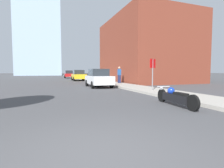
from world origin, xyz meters
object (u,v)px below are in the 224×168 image
object	(u,v)px
motorcycle	(175,97)
parked_car_red	(69,74)
pedestrian	(119,75)
parked_car_yellow	(79,75)
parked_car_white	(98,78)
stop_sign	(153,69)

from	to	relation	value
motorcycle	parked_car_red	distance (m)	34.30
motorcycle	pedestrian	xyz separation A→B (m)	(2.55, 11.96, 0.73)
parked_car_yellow	pedestrian	world-z (taller)	pedestrian
parked_car_white	motorcycle	bearing A→B (deg)	-85.27
parked_car_red	parked_car_white	bearing A→B (deg)	-88.32
pedestrian	parked_car_white	bearing A→B (deg)	-141.84
parked_car_red	pedestrian	xyz separation A→B (m)	(2.89, -22.33, 0.23)
stop_sign	pedestrian	distance (m)	7.65
parked_car_white	stop_sign	size ratio (longest dim) A/B	2.06
parked_car_white	parked_car_red	world-z (taller)	parked_car_red
parked_car_yellow	parked_car_red	xyz separation A→B (m)	(-0.12, 12.29, 0.02)
parked_car_red	stop_sign	size ratio (longest dim) A/B	1.91
parked_car_yellow	parked_car_white	bearing A→B (deg)	-90.35
parked_car_red	pedestrian	size ratio (longest dim) A/B	2.21
parked_car_red	stop_sign	world-z (taller)	stop_sign
parked_car_red	stop_sign	distance (m)	30.01
motorcycle	parked_car_yellow	distance (m)	22.01
motorcycle	parked_car_yellow	world-z (taller)	parked_car_yellow
motorcycle	parked_car_red	world-z (taller)	parked_car_red
stop_sign	parked_car_yellow	bearing A→B (deg)	96.54
motorcycle	stop_sign	xyz separation A→B (m)	(1.80, 4.37, 1.22)
parked_car_yellow	parked_car_red	bearing A→B (deg)	91.44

